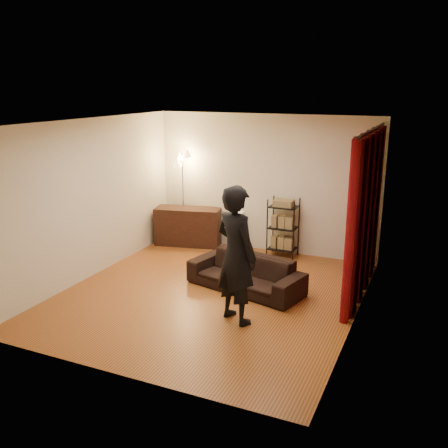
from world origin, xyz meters
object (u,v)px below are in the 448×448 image
at_px(sofa, 246,273).
at_px(media_cabinet, 188,226).
at_px(storage_boxes, 237,230).
at_px(floor_lamp, 183,198).
at_px(wire_shelf, 283,228).
at_px(person, 236,255).

distance_m(sofa, media_cabinet, 2.63).
distance_m(storage_boxes, floor_lamp, 1.30).
relative_size(storage_boxes, floor_lamp, 0.41).
xyz_separation_m(wire_shelf, floor_lamp, (-2.16, -0.01, 0.39)).
relative_size(sofa, floor_lamp, 1.00).
height_order(storage_boxes, wire_shelf, wire_shelf).
bearing_deg(floor_lamp, media_cabinet, -25.16).
bearing_deg(wire_shelf, media_cabinet, 163.22).
relative_size(storage_boxes, wire_shelf, 0.68).
relative_size(sofa, storage_boxes, 2.45).
distance_m(sofa, storage_boxes, 2.12).
xyz_separation_m(person, wire_shelf, (-0.23, 2.90, -0.40)).
distance_m(person, media_cabinet, 3.66).
bearing_deg(storage_boxes, floor_lamp, -175.78).
xyz_separation_m(sofa, person, (0.28, -1.08, 0.70)).
height_order(media_cabinet, storage_boxes, storage_boxes).
distance_m(media_cabinet, floor_lamp, 0.59).
bearing_deg(media_cabinet, floor_lamp, 141.98).
xyz_separation_m(media_cabinet, storage_boxes, (1.02, 0.15, 0.00)).
xyz_separation_m(sofa, floor_lamp, (-2.11, 1.80, 0.68)).
distance_m(wire_shelf, floor_lamp, 2.20).
bearing_deg(wire_shelf, sofa, -110.73).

